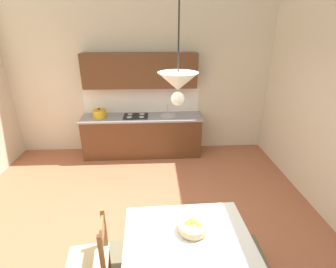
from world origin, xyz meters
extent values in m
cube|color=#A86042|center=(0.00, 0.00, -0.05)|extent=(6.18, 6.19, 0.10)
cube|color=beige|center=(0.00, 2.86, 2.14)|extent=(6.18, 0.12, 4.28)
cube|color=#56331C|center=(-0.01, 2.49, 0.43)|extent=(2.54, 0.60, 0.86)
cube|color=gray|center=(-0.01, 2.48, 0.88)|extent=(2.57, 0.63, 0.04)
cube|color=white|center=(-0.01, 2.78, 1.18)|extent=(2.54, 0.01, 0.55)
cube|color=#56331C|center=(-0.01, 2.62, 1.85)|extent=(2.34, 0.34, 0.70)
cube|color=black|center=(-0.01, 2.22, 0.04)|extent=(2.50, 0.02, 0.09)
cylinder|color=silver|center=(0.56, 2.49, 0.90)|extent=(0.34, 0.34, 0.02)
cylinder|color=silver|center=(0.56, 2.63, 1.01)|extent=(0.02, 0.02, 0.22)
cube|color=black|center=(-0.14, 2.49, 0.91)|extent=(0.52, 0.42, 0.01)
cylinder|color=silver|center=(-0.27, 2.39, 0.92)|extent=(0.11, 0.11, 0.01)
cylinder|color=silver|center=(-0.01, 2.39, 0.92)|extent=(0.11, 0.11, 0.01)
cylinder|color=silver|center=(-0.27, 2.59, 0.92)|extent=(0.11, 0.11, 0.01)
cylinder|color=silver|center=(-0.01, 2.59, 0.92)|extent=(0.11, 0.11, 0.01)
cylinder|color=gold|center=(-0.90, 2.47, 0.98)|extent=(0.28, 0.28, 0.15)
cylinder|color=gold|center=(-0.90, 2.47, 1.06)|extent=(0.29, 0.29, 0.02)
sphere|color=black|center=(-0.90, 2.47, 1.08)|extent=(0.04, 0.04, 0.04)
cube|color=brown|center=(0.58, -0.75, 0.74)|extent=(1.22, 0.91, 0.02)
cube|color=brown|center=(0.03, -0.40, 0.36)|extent=(0.07, 0.07, 0.73)
cube|color=brown|center=(1.10, -0.36, 0.36)|extent=(0.07, 0.07, 0.73)
cube|color=white|center=(0.58, -0.75, 0.75)|extent=(1.28, 0.97, 0.00)
cube|color=white|center=(0.56, -0.29, 0.69)|extent=(1.25, 0.05, 0.12)
cube|color=white|center=(-0.05, -0.77, 0.69)|extent=(0.04, 0.93, 0.12)
cube|color=white|center=(1.20, -0.73, 0.69)|extent=(0.04, 0.93, 0.12)
cube|color=#D1BC89|center=(-0.45, -0.73, 0.43)|extent=(0.47, 0.47, 0.04)
cube|color=olive|center=(-0.65, -0.57, 0.21)|extent=(0.05, 0.05, 0.41)
cube|color=olive|center=(-0.29, -0.53, 0.46)|extent=(0.05, 0.05, 0.93)
cube|color=olive|center=(-0.27, -0.71, 0.84)|extent=(0.06, 0.32, 0.07)
cube|color=olive|center=(-0.27, -0.71, 0.74)|extent=(0.06, 0.32, 0.07)
cylinder|color=tan|center=(0.64, -0.69, 0.77)|extent=(0.17, 0.17, 0.02)
cylinder|color=tan|center=(0.64, -0.69, 0.81)|extent=(0.30, 0.30, 0.07)
sphere|color=gold|center=(0.59, -0.68, 0.82)|extent=(0.09, 0.09, 0.09)
sphere|color=gold|center=(0.69, -0.71, 0.82)|extent=(0.08, 0.08, 0.08)
sphere|color=gold|center=(0.64, -0.66, 0.83)|extent=(0.10, 0.10, 0.10)
cylinder|color=black|center=(0.47, -0.67, 2.59)|extent=(0.01, 0.01, 0.57)
cone|color=silver|center=(0.47, -0.67, 2.27)|extent=(0.32, 0.32, 0.14)
sphere|color=white|center=(0.47, -0.67, 2.13)|extent=(0.11, 0.11, 0.11)
camera|label=1|loc=(0.28, -2.62, 2.66)|focal=26.61mm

